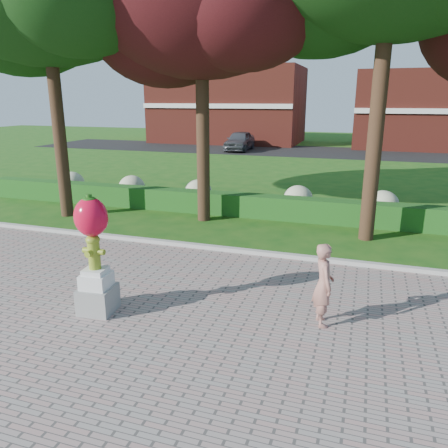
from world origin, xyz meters
name	(u,v)px	position (x,y,z in m)	size (l,w,h in m)	color
ground	(193,298)	(0.00, 0.00, 0.00)	(100.00, 100.00, 0.00)	#174E13
walkway	(79,423)	(0.00, -4.00, 0.02)	(40.00, 14.00, 0.04)	gray
curb	(233,250)	(0.00, 3.00, 0.07)	(40.00, 0.18, 0.15)	#ADADA5
lawn_hedge	(266,207)	(0.00, 7.00, 0.40)	(24.00, 0.70, 0.80)	#1D4E16
hydrangea_row	(286,198)	(0.57, 8.00, 0.55)	(20.10, 1.10, 0.99)	#A8B58A
street	(324,152)	(0.00, 28.00, 0.01)	(50.00, 8.00, 0.02)	black
building_left	(228,105)	(-10.00, 34.00, 3.50)	(14.00, 8.00, 7.00)	maroon
building_right	(429,110)	(8.00, 34.00, 3.20)	(12.00, 8.00, 6.40)	maroon
hydrant_sculpture	(94,251)	(-1.53, -1.22, 1.31)	(0.71, 0.71, 2.40)	gray
woman	(323,285)	(2.77, -0.33, 0.84)	(0.58, 0.38, 1.60)	#A56C5E
parked_car	(240,141)	(-6.77, 26.94, 0.81)	(1.86, 4.61, 1.57)	#46484F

